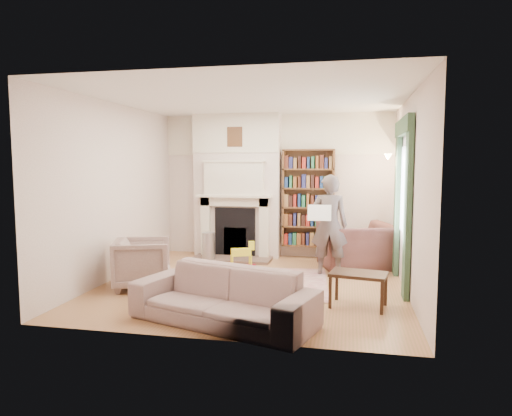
% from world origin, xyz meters
% --- Properties ---
extents(floor, '(4.50, 4.50, 0.00)m').
position_xyz_m(floor, '(0.00, 0.00, 0.00)').
color(floor, olive).
rests_on(floor, ground).
extents(ceiling, '(4.50, 4.50, 0.00)m').
position_xyz_m(ceiling, '(0.00, 0.00, 2.80)').
color(ceiling, white).
rests_on(ceiling, wall_back).
extents(wall_back, '(4.50, 0.00, 4.50)m').
position_xyz_m(wall_back, '(0.00, 2.25, 1.40)').
color(wall_back, white).
rests_on(wall_back, floor).
extents(wall_front, '(4.50, 0.00, 4.50)m').
position_xyz_m(wall_front, '(0.00, -2.25, 1.40)').
color(wall_front, white).
rests_on(wall_front, floor).
extents(wall_left, '(0.00, 4.50, 4.50)m').
position_xyz_m(wall_left, '(-2.25, 0.00, 1.40)').
color(wall_left, white).
rests_on(wall_left, floor).
extents(wall_right, '(0.00, 4.50, 4.50)m').
position_xyz_m(wall_right, '(2.25, 0.00, 1.40)').
color(wall_right, white).
rests_on(wall_right, floor).
extents(fireplace, '(1.70, 0.58, 2.80)m').
position_xyz_m(fireplace, '(-0.75, 2.05, 1.39)').
color(fireplace, white).
rests_on(fireplace, floor).
extents(bookcase, '(1.00, 0.24, 1.85)m').
position_xyz_m(bookcase, '(0.65, 2.12, 1.18)').
color(bookcase, brown).
rests_on(bookcase, floor).
extents(window, '(0.02, 0.90, 1.30)m').
position_xyz_m(window, '(2.23, 0.40, 1.45)').
color(window, silver).
rests_on(window, wall_right).
extents(curtain_left, '(0.07, 0.32, 2.40)m').
position_xyz_m(curtain_left, '(2.20, -0.30, 1.20)').
color(curtain_left, '#2C452F').
rests_on(curtain_left, floor).
extents(curtain_right, '(0.07, 0.32, 2.40)m').
position_xyz_m(curtain_right, '(2.20, 1.10, 1.20)').
color(curtain_right, '#2C452F').
rests_on(curtain_right, floor).
extents(pelmet, '(0.09, 1.70, 0.24)m').
position_xyz_m(pelmet, '(2.19, 0.40, 2.38)').
color(pelmet, '#2C452F').
rests_on(pelmet, wall_right).
extents(wall_sconce, '(0.20, 0.24, 0.24)m').
position_xyz_m(wall_sconce, '(2.03, 1.50, 1.90)').
color(wall_sconce, gold).
rests_on(wall_sconce, wall_right).
extents(rug, '(2.66, 2.14, 0.01)m').
position_xyz_m(rug, '(-0.13, 0.10, 0.01)').
color(rug, beige).
rests_on(rug, floor).
extents(armchair_reading, '(1.48, 1.38, 0.78)m').
position_xyz_m(armchair_reading, '(1.56, 1.45, 0.39)').
color(armchair_reading, '#4C2928').
rests_on(armchair_reading, floor).
extents(armchair_left, '(1.03, 1.02, 0.74)m').
position_xyz_m(armchair_left, '(-1.57, -0.50, 0.37)').
color(armchair_left, '#B6A896').
rests_on(armchair_left, floor).
extents(sofa, '(2.32, 1.46, 0.63)m').
position_xyz_m(sofa, '(0.02, -1.73, 0.32)').
color(sofa, gray).
rests_on(sofa, floor).
extents(man_reading, '(0.62, 0.42, 1.66)m').
position_xyz_m(man_reading, '(1.11, 0.85, 0.83)').
color(man_reading, '#554744').
rests_on(man_reading, floor).
extents(newspaper, '(0.38, 0.12, 0.25)m').
position_xyz_m(newspaper, '(0.96, 0.65, 1.05)').
color(newspaper, white).
rests_on(newspaper, man_reading).
extents(coffee_table, '(0.77, 0.57, 0.45)m').
position_xyz_m(coffee_table, '(1.56, -0.81, 0.23)').
color(coffee_table, black).
rests_on(coffee_table, floor).
extents(paraffin_heater, '(0.25, 0.25, 0.55)m').
position_xyz_m(paraffin_heater, '(-1.16, 1.43, 0.28)').
color(paraffin_heater, '#A7A8AF').
rests_on(paraffin_heater, floor).
extents(rocking_horse, '(0.59, 0.41, 0.48)m').
position_xyz_m(rocking_horse, '(-0.41, 0.96, 0.24)').
color(rocking_horse, yellow).
rests_on(rocking_horse, rug).
extents(board_game, '(0.45, 0.45, 0.03)m').
position_xyz_m(board_game, '(-0.25, -0.48, 0.03)').
color(board_game, '#D2C94A').
rests_on(board_game, rug).
extents(game_box_lid, '(0.35, 0.30, 0.05)m').
position_xyz_m(game_box_lid, '(-0.55, 0.15, 0.04)').
color(game_box_lid, '#A42512').
rests_on(game_box_lid, rug).
extents(comic_annuals, '(0.75, 0.84, 0.02)m').
position_xyz_m(comic_annuals, '(0.24, -0.52, 0.02)').
color(comic_annuals, red).
rests_on(comic_annuals, rug).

